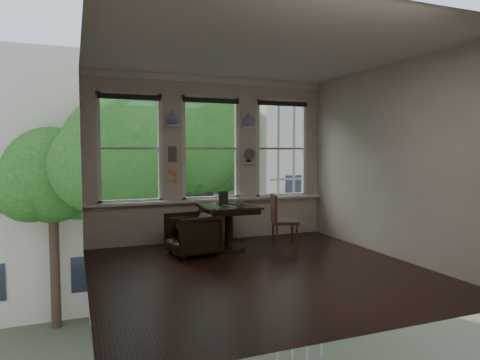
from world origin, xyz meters
name	(u,v)px	position (x,y,z in m)	size (l,w,h in m)	color
ground	(259,271)	(0.00, 0.00, 0.00)	(4.50, 4.50, 0.00)	black
ceiling	(260,51)	(0.00, 0.00, 3.00)	(4.50, 4.50, 0.00)	silver
wall_back	(210,159)	(0.00, 2.25, 1.50)	(4.50, 4.50, 0.00)	beige
wall_front	(364,169)	(0.00, -2.25, 1.50)	(4.50, 4.50, 0.00)	beige
wall_left	(84,165)	(-2.25, 0.00, 1.50)	(4.50, 4.50, 0.00)	beige
wall_right	(392,161)	(2.25, 0.00, 1.50)	(4.50, 4.50, 0.00)	beige
window_left	(130,148)	(-1.45, 2.25, 1.70)	(1.10, 0.12, 1.90)	white
window_center	(210,148)	(0.00, 2.25, 1.70)	(1.10, 0.12, 1.90)	white
window_right	(280,149)	(1.45, 2.25, 1.70)	(1.10, 0.12, 1.90)	white
shelf_left	(172,126)	(-0.72, 2.15, 2.10)	(0.26, 0.16, 0.03)	white
shelf_right	(248,127)	(0.72, 2.15, 2.10)	(0.26, 0.16, 0.03)	white
intercom	(172,154)	(-0.72, 2.18, 1.60)	(0.14, 0.06, 0.28)	#59544F
sticky_notes	(173,174)	(-0.72, 2.19, 1.25)	(0.16, 0.01, 0.24)	pink
desk_fan	(249,158)	(0.72, 2.13, 1.53)	(0.20, 0.20, 0.24)	#59544F
vase_left	(172,118)	(-0.72, 2.15, 2.24)	(0.24, 0.24, 0.25)	white
vase_right	(248,120)	(0.72, 2.15, 2.24)	(0.24, 0.24, 0.25)	white
table	(229,228)	(0.03, 1.33, 0.38)	(0.90, 0.90, 0.75)	black
armchair_left	(193,234)	(-0.63, 1.18, 0.34)	(0.72, 0.74, 0.67)	black
cushion_red	(193,227)	(-0.63, 1.18, 0.45)	(0.45, 0.45, 0.06)	maroon
side_chair_right	(285,221)	(0.96, 1.11, 0.46)	(0.42, 0.42, 0.92)	#402316
laptop	(235,205)	(0.12, 1.28, 0.76)	(0.30, 0.19, 0.02)	black
mug	(213,205)	(-0.32, 1.06, 0.80)	(0.10, 0.10, 0.09)	white
drinking_glass	(240,204)	(0.13, 1.08, 0.80)	(0.13, 0.13, 0.10)	white
tablet	(224,198)	(-0.01, 1.49, 0.86)	(0.16, 0.02, 0.22)	black
papers	(231,205)	(0.08, 1.38, 0.75)	(0.22, 0.30, 0.00)	silver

